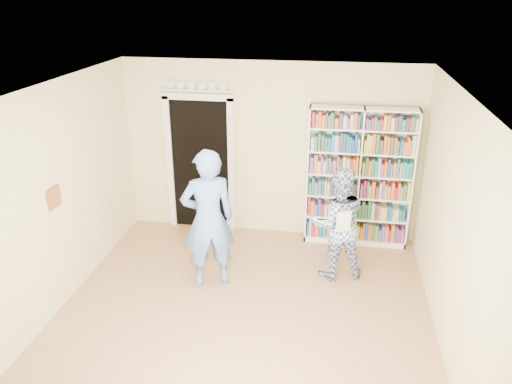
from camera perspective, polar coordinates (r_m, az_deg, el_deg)
floor at (r=6.05m, az=-1.88°, el=-15.05°), size 5.00×5.00×0.00m
ceiling at (r=4.89m, az=-2.28°, el=10.84°), size 5.00×5.00×0.00m
wall_back at (r=7.62m, az=1.62°, el=4.71°), size 4.50×0.00×4.50m
wall_left at (r=6.15m, az=-23.09°, el=-1.72°), size 0.00×5.00×5.00m
wall_right at (r=5.40m, az=22.16°, el=-4.96°), size 0.00×5.00×5.00m
bookshelf at (r=7.52m, az=11.68°, el=1.67°), size 1.53×0.29×2.11m
doorway at (r=7.87m, az=-6.39°, el=3.86°), size 1.10×0.08×2.43m
wall_art at (r=6.28m, az=-22.08°, el=-0.58°), size 0.03×0.25×0.25m
man_blue at (r=6.37m, az=-5.49°, el=-3.15°), size 0.80×0.68×1.87m
man_plaid at (r=6.68m, az=9.28°, el=-3.57°), size 0.89×0.77×1.56m
paper_sheet at (r=6.37m, az=9.98°, el=-3.34°), size 0.19×0.08×0.28m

